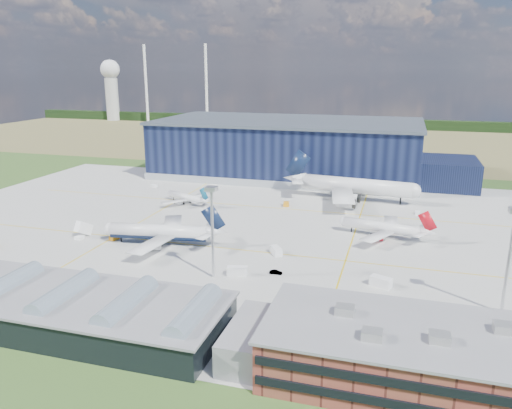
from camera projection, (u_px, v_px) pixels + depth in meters
name	position (u px, v px, depth m)	size (l,w,h in m)	color
ground	(218.00, 236.00, 153.46)	(600.00, 600.00, 0.00)	#32531F
apron	(229.00, 226.00, 162.70)	(220.00, 160.00, 0.08)	#ABAAA5
farmland	(327.00, 140.00, 356.82)	(600.00, 220.00, 0.01)	olive
treeline	(341.00, 122.00, 429.70)	(600.00, 8.00, 8.00)	black
horizon_dressing	(138.00, 85.00, 468.78)	(440.20, 18.00, 70.00)	white
hangar	(294.00, 151.00, 237.23)	(145.00, 62.00, 26.10)	black
ops_building	(403.00, 353.00, 81.68)	(46.00, 23.00, 10.90)	brown
glass_concourse	(81.00, 310.00, 98.78)	(78.00, 23.00, 8.60)	black
light_mast_center	(212.00, 218.00, 118.89)	(2.60, 2.60, 23.00)	#B5B7BD
light_mast_east	(511.00, 244.00, 101.12)	(2.60, 2.60, 23.00)	#B5B7BD
airliner_navy	(158.00, 224.00, 144.56)	(37.33, 36.52, 12.17)	white
airliner_red	(382.00, 222.00, 150.97)	(30.01, 29.36, 9.79)	white
airliner_widebody	(356.00, 178.00, 192.04)	(54.30, 53.12, 17.71)	white
airliner_regional	(186.00, 194.00, 188.64)	(23.21, 22.71, 7.57)	white
gse_tug_b	(114.00, 238.00, 149.52)	(1.83, 2.75, 1.19)	orange
gse_van_a	(237.00, 271.00, 123.98)	(2.21, 5.06, 2.21)	white
gse_cart_a	(417.00, 213.00, 175.15)	(1.74, 2.61, 1.13)	white
gse_van_b	(276.00, 251.00, 137.73)	(2.12, 4.62, 2.12)	white
gse_tug_c	(286.00, 204.00, 185.78)	(2.11, 3.37, 1.47)	orange
gse_cart_b	(154.00, 186.00, 215.05)	(1.75, 2.63, 1.14)	white
gse_van_c	(381.00, 282.00, 117.48)	(2.40, 5.01, 2.40)	white
airstair	(84.00, 231.00, 152.05)	(2.11, 5.29, 3.38)	white
car_a	(206.00, 304.00, 107.85)	(1.26, 3.14, 1.07)	#99999E
car_b	(276.00, 272.00, 124.69)	(1.11, 3.18, 1.05)	#99999E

